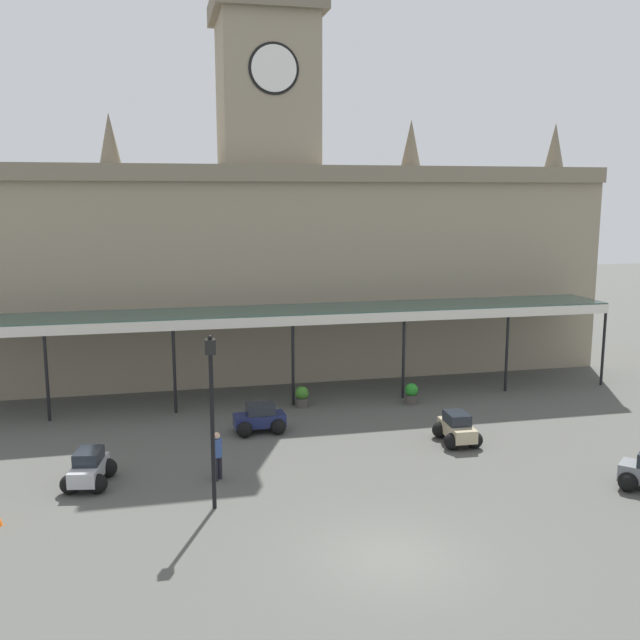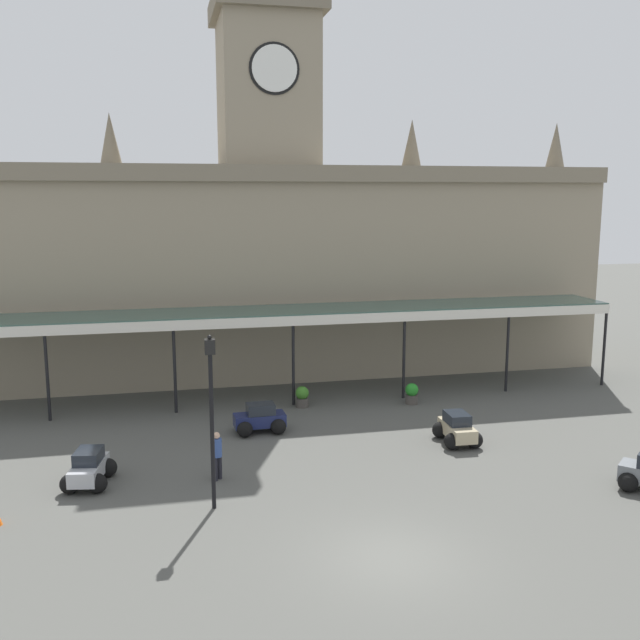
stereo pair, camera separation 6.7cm
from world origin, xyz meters
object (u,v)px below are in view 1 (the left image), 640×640
Objects in this scene: pedestrian_near_entrance at (217,454)px; planter_forecourt_centre at (411,393)px; car_beige_sedan at (457,430)px; planter_near_kerb at (302,396)px; car_navy_sedan at (260,420)px; victorian_lamppost at (212,404)px; car_silver_sedan at (89,470)px.

pedestrian_near_entrance is 1.74× the size of planter_forecourt_centre.
car_beige_sedan reaches higher than planter_near_kerb.
planter_forecourt_centre is 5.04m from planter_near_kerb.
pedestrian_near_entrance is at bearing -143.48° from planter_forecourt_centre.
pedestrian_near_entrance reaches higher than car_navy_sedan.
car_beige_sedan is at bearing -21.71° from car_navy_sedan.
planter_near_kerb is at bearing 52.29° from car_navy_sedan.
victorian_lamppost reaches higher than pedestrian_near_entrance.
planter_forecourt_centre is (0.07, 5.34, -0.01)m from car_beige_sedan.
pedestrian_near_entrance is (-2.06, -4.53, 0.41)m from car_navy_sedan.
car_navy_sedan reaches higher than planter_near_kerb.
car_navy_sedan is 7.74m from planter_forecourt_centre.
car_silver_sedan is 2.26× the size of planter_near_kerb.
car_beige_sedan is 7.83m from car_navy_sedan.
car_beige_sedan is 5.34m from planter_forecourt_centre.
car_navy_sedan is at bearing 70.85° from victorian_lamppost.
victorian_lamppost is at bearing -34.75° from car_silver_sedan.
planter_near_kerb is (8.58, 7.06, -0.01)m from car_silver_sedan.
car_navy_sedan is 7.67m from victorian_lamppost.
car_navy_sedan reaches higher than planter_forecourt_centre.
victorian_lamppost is at bearing -109.15° from car_navy_sedan.
pedestrian_near_entrance reaches higher than car_silver_sedan.
planter_near_kerb is (-5.00, 0.59, 0.00)m from planter_forecourt_centre.
planter_near_kerb is at bearing 39.44° from car_silver_sedan.
car_navy_sedan is 1.25× the size of pedestrian_near_entrance.
car_beige_sedan is (13.51, 1.13, 0.00)m from car_silver_sedan.
planter_forecourt_centre is at bearing 43.43° from victorian_lamppost.
car_silver_sedan reaches higher than planter_near_kerb.
car_beige_sedan is at bearing -50.25° from planter_near_kerb.
car_navy_sedan is 2.17× the size of planter_near_kerb.
victorian_lamppost is at bearing -97.19° from pedestrian_near_entrance.
car_navy_sedan is at bearing 32.85° from car_silver_sedan.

